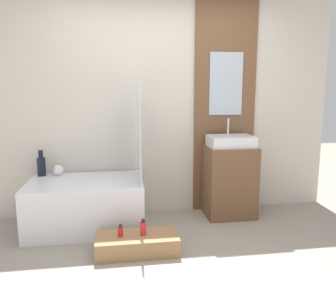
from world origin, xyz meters
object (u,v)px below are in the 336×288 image
wooden_step_bench (137,244)px  sink (231,141)px  bathtub (86,204)px  bottle_soap_primary (120,231)px  bottle_soap_secondary (143,228)px  vase_round_light (58,170)px  vase_tall_dark (41,165)px

wooden_step_bench → sink: (1.13, 0.76, 0.81)m
bathtub → wooden_step_bench: (0.51, -0.63, -0.18)m
bottle_soap_primary → bottle_soap_secondary: (0.21, 0.00, 0.02)m
wooden_step_bench → bottle_soap_secondary: size_ratio=4.98×
bathtub → vase_round_light: vase_round_light is taller
bottle_soap_secondary → vase_round_light: bearing=134.8°
bathtub → vase_round_light: size_ratio=10.22×
bottle_soap_secondary → sink: bearing=35.2°
sink → vase_tall_dark: size_ratio=1.76×
bathtub → vase_round_light: bearing=140.5°
sink → bottle_soap_primary: bearing=-149.3°
sink → wooden_step_bench: bearing=-146.1°
vase_tall_dark → bottle_soap_primary: (0.86, -0.91, -0.43)m
vase_tall_dark → wooden_step_bench: bearing=-41.9°
sink → vase_round_light: (-1.96, 0.14, -0.31)m
wooden_step_bench → sink: sink is taller
sink → vase_round_light: size_ratio=4.33×
sink → bottle_soap_primary: sink is taller
bathtub → sink: sink is taller
vase_round_light → vase_tall_dark: bearing=175.7°
vase_round_light → bottle_soap_secondary: bearing=-45.2°
bathtub → vase_tall_dark: bearing=150.9°
bottle_soap_primary → bottle_soap_secondary: 0.21m
wooden_step_bench → vase_round_light: (-0.83, 0.89, 0.50)m
wooden_step_bench → sink: size_ratio=1.48×
vase_tall_dark → sink: bearing=-4.0°
sink → vase_round_light: bearing=176.0°
bathtub → bottle_soap_secondary: bearing=-48.0°
bottle_soap_primary → wooden_step_bench: bearing=0.0°
bathtub → bottle_soap_primary: 0.72m
bathtub → vase_tall_dark: 0.69m
vase_tall_dark → vase_round_light: 0.19m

